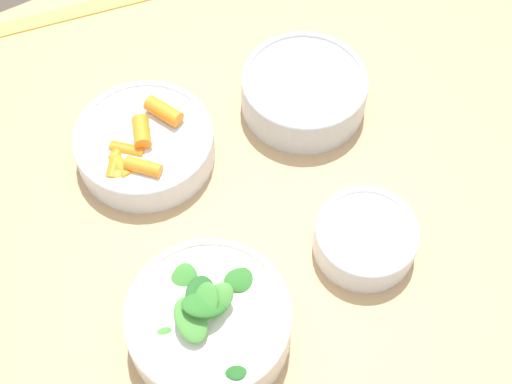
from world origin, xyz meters
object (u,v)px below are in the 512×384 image
object	(u,v)px
bowl_carrots	(144,144)
bowl_greens	(209,322)
ruler	(87,9)
bowl_cookies	(366,237)
bowl_beans_hotdog	(304,92)

from	to	relation	value
bowl_carrots	bowl_greens	bearing A→B (deg)	-100.52
ruler	bowl_carrots	bearing A→B (deg)	-98.52
bowl_cookies	bowl_greens	bearing A→B (deg)	179.93
bowl_beans_hotdog	ruler	size ratio (longest dim) A/B	0.56
bowl_greens	bowl_cookies	world-z (taller)	bowl_greens
bowl_carrots	bowl_greens	xyz separation A→B (m)	(-0.05, -0.28, 0.01)
bowl_carrots	bowl_cookies	world-z (taller)	bowl_carrots
bowl_greens	bowl_carrots	bearing A→B (deg)	79.48
bowl_greens	bowl_cookies	xyz separation A→B (m)	(0.23, -0.00, -0.01)
bowl_carrots	bowl_cookies	size ratio (longest dim) A/B	1.46
bowl_greens	bowl_beans_hotdog	size ratio (longest dim) A/B	1.10
bowl_greens	bowl_beans_hotdog	xyz separation A→B (m)	(0.29, 0.24, -0.01)
bowl_carrots	ruler	distance (m)	0.31
bowl_cookies	bowl_beans_hotdog	bearing A→B (deg)	75.64
bowl_carrots	bowl_greens	distance (m)	0.28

